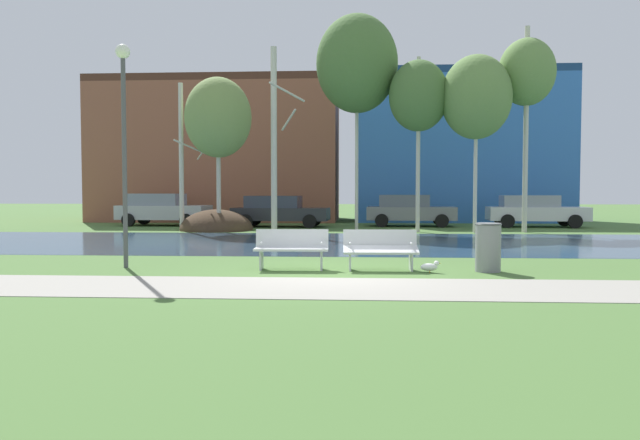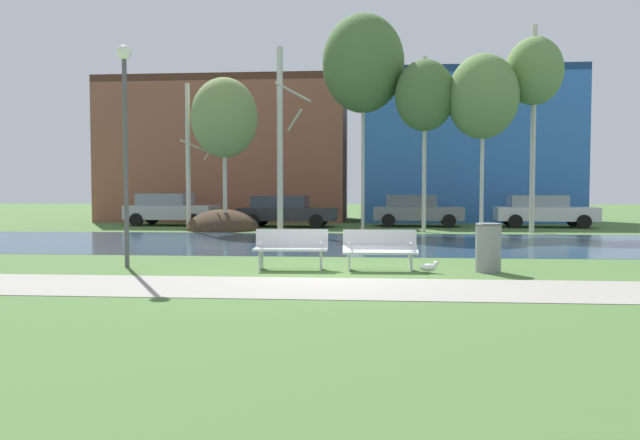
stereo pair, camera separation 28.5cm
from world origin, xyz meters
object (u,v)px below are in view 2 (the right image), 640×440
at_px(bench_left, 291,248).
at_px(parked_sedan_second_dark, 286,211).
at_px(seagull, 429,267).
at_px(parked_hatch_third_grey, 416,210).
at_px(streetlamp, 125,118).
at_px(parked_van_nearest_silver, 170,209).
at_px(trash_bin, 488,247).
at_px(bench_right, 380,249).
at_px(parked_wagon_fourth_white, 543,211).

relative_size(bench_left, parked_sedan_second_dark, 0.34).
bearing_deg(seagull, parked_hatch_third_grey, 86.51).
height_order(streetlamp, parked_van_nearest_silver, streetlamp).
xyz_separation_m(bench_left, trash_bin, (4.20, -0.09, 0.06)).
height_order(bench_left, streetlamp, streetlamp).
height_order(bench_right, parked_van_nearest_silver, parked_van_nearest_silver).
bearing_deg(parked_wagon_fourth_white, seagull, -112.64).
relative_size(bench_right, streetlamp, 0.33).
height_order(seagull, streetlamp, streetlamp).
distance_m(bench_left, parked_sedan_second_dark, 15.96).
bearing_deg(parked_wagon_fourth_white, bench_left, -121.23).
bearing_deg(bench_right, parked_van_nearest_silver, 121.80).
distance_m(bench_right, parked_hatch_third_grey, 16.77).
height_order(bench_left, trash_bin, trash_bin).
distance_m(trash_bin, parked_hatch_third_grey, 16.73).
relative_size(trash_bin, parked_van_nearest_silver, 0.23).
relative_size(seagull, parked_hatch_third_grey, 0.10).
xyz_separation_m(seagull, parked_van_nearest_silver, (-11.21, 16.80, 0.70)).
distance_m(bench_right, trash_bin, 2.28).
height_order(trash_bin, seagull, trash_bin).
distance_m(bench_left, parked_wagon_fourth_white, 19.18).
bearing_deg(parked_sedan_second_dark, bench_right, -74.91).
bearing_deg(bench_right, bench_left, 180.00).
relative_size(streetlamp, parked_hatch_third_grey, 1.12).
bearing_deg(bench_right, parked_wagon_fourth_white, 63.96).
relative_size(parked_van_nearest_silver, parked_hatch_third_grey, 1.03).
relative_size(bench_right, seagull, 3.79).
distance_m(bench_right, parked_sedan_second_dark, 16.35).
bearing_deg(parked_van_nearest_silver, seagull, -56.29).
height_order(bench_right, trash_bin, trash_bin).
relative_size(seagull, parked_sedan_second_dark, 0.09).
relative_size(bench_left, parked_van_nearest_silver, 0.36).
distance_m(bench_left, trash_bin, 4.20).
relative_size(streetlamp, parked_van_nearest_silver, 1.09).
xyz_separation_m(seagull, streetlamp, (-6.68, 0.46, 3.20)).
xyz_separation_m(trash_bin, parked_hatch_third_grey, (-0.22, 16.72, 0.27)).
bearing_deg(bench_left, parked_van_nearest_silver, 116.68).
xyz_separation_m(streetlamp, parked_wagon_fourth_white, (13.67, 16.30, -2.54)).
bearing_deg(bench_left, streetlamp, 178.52).
bearing_deg(parked_van_nearest_silver, bench_left, -63.32).
xyz_separation_m(bench_left, seagull, (2.95, -0.37, -0.34)).
height_order(parked_van_nearest_silver, parked_sedan_second_dark, parked_van_nearest_silver).
relative_size(bench_left, bench_right, 1.00).
height_order(bench_right, streetlamp, streetlamp).
distance_m(seagull, parked_hatch_third_grey, 17.05).
bearing_deg(streetlamp, bench_left, -1.48).
xyz_separation_m(bench_right, parked_sedan_second_dark, (-4.26, 15.79, 0.32)).
bearing_deg(parked_hatch_third_grey, parked_van_nearest_silver, -179.04).
height_order(bench_left, parked_van_nearest_silver, parked_van_nearest_silver).
xyz_separation_m(parked_sedan_second_dark, parked_wagon_fourth_white, (12.27, 0.61, 0.01)).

